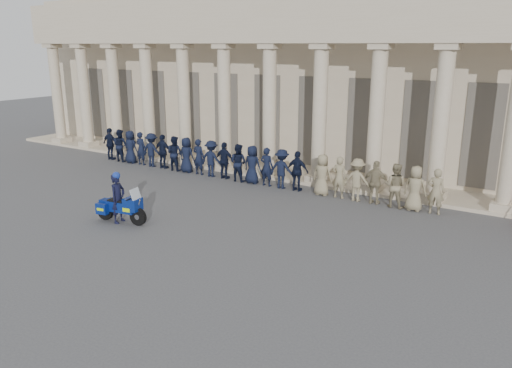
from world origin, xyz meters
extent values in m
plane|color=#454548|center=(0.00, 0.00, 0.00)|extent=(90.00, 90.00, 0.00)
cube|color=tan|center=(0.00, 15.00, 4.50)|extent=(40.00, 10.00, 9.00)
cube|color=tan|center=(0.00, 8.80, 0.07)|extent=(40.00, 2.60, 0.15)
cube|color=tan|center=(0.00, 8.00, 6.79)|extent=(35.80, 1.00, 1.00)
cube|color=tan|center=(0.00, 8.00, 7.89)|extent=(35.80, 1.00, 1.20)
cube|color=tan|center=(-16.90, 8.00, 0.30)|extent=(0.90, 0.90, 0.30)
cylinder|color=tan|center=(-16.90, 8.00, 3.25)|extent=(0.64, 0.64, 5.60)
cube|color=tan|center=(-16.90, 8.00, 6.17)|extent=(0.85, 0.85, 0.24)
cube|color=tan|center=(-14.30, 8.00, 0.30)|extent=(0.90, 0.90, 0.30)
cylinder|color=tan|center=(-14.30, 8.00, 3.25)|extent=(0.64, 0.64, 5.60)
cube|color=tan|center=(-14.30, 8.00, 6.17)|extent=(0.85, 0.85, 0.24)
cube|color=tan|center=(-11.70, 8.00, 0.30)|extent=(0.90, 0.90, 0.30)
cylinder|color=tan|center=(-11.70, 8.00, 3.25)|extent=(0.64, 0.64, 5.60)
cube|color=tan|center=(-11.70, 8.00, 6.17)|extent=(0.85, 0.85, 0.24)
cube|color=tan|center=(-9.10, 8.00, 0.30)|extent=(0.90, 0.90, 0.30)
cylinder|color=tan|center=(-9.10, 8.00, 3.25)|extent=(0.64, 0.64, 5.60)
cube|color=tan|center=(-9.10, 8.00, 6.17)|extent=(0.85, 0.85, 0.24)
cube|color=tan|center=(-6.50, 8.00, 0.30)|extent=(0.90, 0.90, 0.30)
cylinder|color=tan|center=(-6.50, 8.00, 3.25)|extent=(0.64, 0.64, 5.60)
cube|color=tan|center=(-6.50, 8.00, 6.17)|extent=(0.85, 0.85, 0.24)
cube|color=tan|center=(-3.90, 8.00, 0.30)|extent=(0.90, 0.90, 0.30)
cylinder|color=tan|center=(-3.90, 8.00, 3.25)|extent=(0.64, 0.64, 5.60)
cube|color=tan|center=(-3.90, 8.00, 6.17)|extent=(0.85, 0.85, 0.24)
cube|color=tan|center=(-1.30, 8.00, 0.30)|extent=(0.90, 0.90, 0.30)
cylinder|color=tan|center=(-1.30, 8.00, 3.25)|extent=(0.64, 0.64, 5.60)
cube|color=tan|center=(-1.30, 8.00, 6.17)|extent=(0.85, 0.85, 0.24)
cube|color=tan|center=(1.30, 8.00, 0.30)|extent=(0.90, 0.90, 0.30)
cylinder|color=tan|center=(1.30, 8.00, 3.25)|extent=(0.64, 0.64, 5.60)
cube|color=tan|center=(1.30, 8.00, 6.17)|extent=(0.85, 0.85, 0.24)
cube|color=tan|center=(3.90, 8.00, 0.30)|extent=(0.90, 0.90, 0.30)
cylinder|color=tan|center=(3.90, 8.00, 3.25)|extent=(0.64, 0.64, 5.60)
cube|color=tan|center=(3.90, 8.00, 6.17)|extent=(0.85, 0.85, 0.24)
cube|color=tan|center=(6.50, 8.00, 0.30)|extent=(0.90, 0.90, 0.30)
cylinder|color=tan|center=(6.50, 8.00, 3.25)|extent=(0.64, 0.64, 5.60)
cube|color=tan|center=(6.50, 8.00, 6.17)|extent=(0.85, 0.85, 0.24)
cube|color=tan|center=(9.10, 8.00, 0.30)|extent=(0.90, 0.90, 0.30)
cube|color=black|center=(-15.60, 10.02, 2.55)|extent=(1.30, 0.12, 4.20)
cube|color=black|center=(-13.00, 10.02, 2.55)|extent=(1.30, 0.12, 4.20)
cube|color=black|center=(-10.40, 10.02, 2.55)|extent=(1.30, 0.12, 4.20)
cube|color=black|center=(-7.80, 10.02, 2.55)|extent=(1.30, 0.12, 4.20)
cube|color=black|center=(-5.20, 10.02, 2.55)|extent=(1.30, 0.12, 4.20)
cube|color=black|center=(-2.60, 10.02, 2.55)|extent=(1.30, 0.12, 4.20)
cube|color=black|center=(0.00, 10.02, 2.55)|extent=(1.30, 0.12, 4.20)
cube|color=black|center=(2.60, 10.02, 2.55)|extent=(1.30, 0.12, 4.20)
cube|color=black|center=(5.20, 10.02, 2.55)|extent=(1.30, 0.12, 4.20)
cube|color=black|center=(7.80, 10.02, 2.55)|extent=(1.30, 0.12, 4.20)
imported|color=black|center=(-10.75, 6.58, 0.89)|extent=(1.04, 0.43, 1.78)
imported|color=black|center=(-9.97, 6.58, 0.89)|extent=(0.87, 0.67, 1.78)
imported|color=black|center=(-9.19, 6.58, 0.89)|extent=(0.87, 0.57, 1.78)
imported|color=black|center=(-8.40, 6.58, 0.89)|extent=(0.65, 0.43, 1.78)
imported|color=black|center=(-7.62, 6.58, 0.89)|extent=(1.15, 0.66, 1.78)
imported|color=black|center=(-6.84, 6.58, 0.89)|extent=(1.04, 0.43, 1.78)
imported|color=black|center=(-6.06, 6.58, 0.89)|extent=(0.87, 0.67, 1.78)
imported|color=black|center=(-5.27, 6.58, 0.89)|extent=(0.87, 0.57, 1.78)
imported|color=black|center=(-4.49, 6.58, 0.89)|extent=(0.65, 0.43, 1.78)
imported|color=black|center=(-3.71, 6.58, 0.89)|extent=(1.15, 0.66, 1.78)
imported|color=black|center=(-2.92, 6.58, 0.89)|extent=(1.04, 0.43, 1.78)
imported|color=black|center=(-2.14, 6.58, 0.89)|extent=(0.87, 0.67, 1.78)
imported|color=black|center=(-1.36, 6.58, 0.89)|extent=(0.87, 0.57, 1.78)
imported|color=black|center=(-0.57, 6.58, 0.89)|extent=(0.65, 0.43, 1.78)
imported|color=black|center=(0.21, 6.58, 0.89)|extent=(1.15, 0.66, 1.78)
imported|color=black|center=(0.99, 6.58, 0.89)|extent=(1.04, 0.43, 1.78)
imported|color=gray|center=(2.17, 6.58, 0.89)|extent=(0.87, 0.57, 1.78)
imported|color=gray|center=(2.96, 6.58, 0.89)|extent=(0.65, 0.43, 1.78)
imported|color=gray|center=(3.74, 6.58, 0.89)|extent=(1.15, 0.66, 1.78)
imported|color=gray|center=(4.52, 6.58, 0.89)|extent=(1.04, 0.43, 1.78)
imported|color=gray|center=(5.31, 6.58, 0.89)|extent=(0.87, 0.67, 1.78)
imported|color=gray|center=(6.09, 6.58, 0.89)|extent=(0.87, 0.57, 1.78)
imported|color=gray|center=(6.87, 6.58, 0.89)|extent=(0.65, 0.43, 1.78)
cylinder|color=black|center=(-1.79, -0.33, 0.32)|extent=(0.66, 0.23, 0.65)
cylinder|color=black|center=(-3.24, -0.53, 0.32)|extent=(0.66, 0.23, 0.65)
cube|color=navy|center=(-2.47, -0.42, 0.61)|extent=(1.17, 0.57, 0.37)
cube|color=navy|center=(-1.98, -0.36, 0.76)|extent=(0.61, 0.58, 0.44)
cube|color=silver|center=(-1.98, -0.36, 0.54)|extent=(0.25, 0.32, 0.12)
cube|color=#B2BFCC|center=(-1.82, -0.33, 1.10)|extent=(0.27, 0.48, 0.52)
cube|color=black|center=(-2.66, -0.45, 0.80)|extent=(0.68, 0.42, 0.10)
cube|color=navy|center=(-3.20, -0.53, 0.69)|extent=(0.39, 0.38, 0.22)
cube|color=navy|center=(-3.05, -0.82, 0.54)|extent=(0.47, 0.28, 0.39)
cube|color=#BBE70C|center=(-3.05, -0.82, 0.54)|extent=(0.32, 0.27, 0.10)
cube|color=navy|center=(-3.14, -0.20, 0.54)|extent=(0.47, 0.28, 0.39)
cube|color=#BBE70C|center=(-3.14, -0.20, 0.54)|extent=(0.32, 0.27, 0.10)
cylinder|color=silver|center=(-2.99, -0.26, 0.29)|extent=(0.60, 0.18, 0.10)
cylinder|color=black|center=(-1.98, -0.36, 1.00)|extent=(0.13, 0.68, 0.04)
imported|color=black|center=(-2.61, -0.44, 0.90)|extent=(0.52, 0.71, 1.80)
sphere|color=navy|center=(-2.61, -0.44, 1.75)|extent=(0.28, 0.28, 0.28)
camera|label=1|loc=(10.69, -12.31, 6.23)|focal=35.00mm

